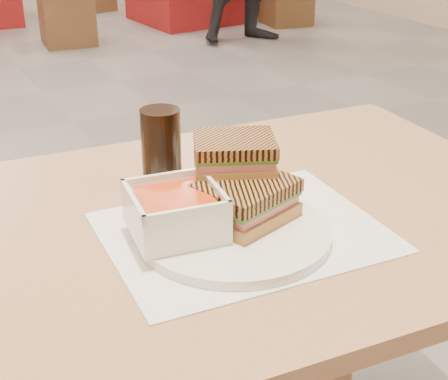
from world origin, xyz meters
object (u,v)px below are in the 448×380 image
panini_lower (246,200)px  bg_chair_1r (287,0)px  bg_chair_1l (67,16)px  plate (235,233)px  cola_glass (161,150)px  soup_bowl (175,214)px  main_table (179,289)px

panini_lower → bg_chair_1r: panini_lower is taller
bg_chair_1l → bg_chair_1r: size_ratio=1.03×
bg_chair_1r → plate: bearing=-124.4°
cola_glass → bg_chair_1l: cola_glass is taller
plate → cola_glass: bearing=96.7°
plate → panini_lower: bearing=32.4°
plate → soup_bowl: soup_bowl is taller
soup_bowl → bg_chair_1l: (1.08, 4.39, -0.58)m
panini_lower → bg_chair_1l: (0.97, 4.40, -0.58)m
plate → soup_bowl: (-0.08, 0.03, 0.04)m
bg_chair_1l → cola_glass: bearing=-103.6°
panini_lower → bg_chair_1l: panini_lower is taller
cola_glass → soup_bowl: bearing=-107.6°
bg_chair_1r → bg_chair_1l: bearing=174.8°
soup_bowl → panini_lower: soup_bowl is taller
main_table → cola_glass: cola_glass is taller
plate → bg_chair_1r: bearing=55.6°
main_table → cola_glass: size_ratio=9.13×
main_table → panini_lower: size_ratio=7.99×
bg_chair_1r → cola_glass: bearing=-125.9°
panini_lower → bg_chair_1l: size_ratio=0.36×
plate → bg_chair_1r: (2.90, 4.24, -0.55)m
main_table → panini_lower: (0.08, -0.06, 0.16)m
cola_glass → bg_chair_1r: bearing=54.1°
main_table → soup_bowl: bearing=-115.5°
soup_bowl → bg_chair_1l: soup_bowl is taller
plate → soup_bowl: 0.09m
main_table → bg_chair_1r: size_ratio=2.99×
panini_lower → bg_chair_1r: (2.87, 4.22, -0.59)m
panini_lower → cola_glass: size_ratio=1.14×
panini_lower → bg_chair_1r: bearing=55.8°
plate → soup_bowl: bearing=159.5°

